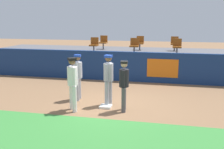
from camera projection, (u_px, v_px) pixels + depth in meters
name	position (u px, v px, depth m)	size (l,w,h in m)	color
ground_plane	(111.00, 106.00, 9.76)	(60.00, 60.00, 0.00)	#846042
grass_foreground_strip	(89.00, 137.00, 7.19)	(18.00, 2.80, 0.01)	#388438
first_base	(106.00, 106.00, 9.62)	(0.40, 0.40, 0.08)	white
player_fielder_home	(73.00, 80.00, 9.11)	(0.49, 0.59, 1.83)	white
player_runner_visitor	(78.00, 74.00, 10.37)	(0.37, 0.49, 1.77)	#9EA3AD
player_coach_visitor	(108.00, 76.00, 9.70)	(0.39, 0.51, 1.84)	#9EA3AD
player_umpire	(124.00, 82.00, 9.08)	(0.37, 0.48, 1.72)	#4C4C51
field_wall	(130.00, 67.00, 13.61)	(18.00, 0.26, 1.49)	navy
bleacher_platform	(137.00, 61.00, 16.09)	(18.00, 4.80, 1.24)	#59595E
seat_back_center	(140.00, 42.00, 16.50)	(0.45, 0.44, 0.84)	#4C4C51
seat_back_right	(175.00, 43.00, 16.04)	(0.44, 0.44, 0.84)	#4C4C51
seat_front_right	(177.00, 46.00, 14.30)	(0.46, 0.44, 0.84)	#4C4C51
seat_front_left	(94.00, 44.00, 15.30)	(0.45, 0.44, 0.84)	#4C4C51
seat_front_center	(134.00, 45.00, 14.79)	(0.48, 0.44, 0.84)	#4C4C51
seat_back_left	(103.00, 41.00, 17.00)	(0.46, 0.44, 0.84)	#4C4C51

